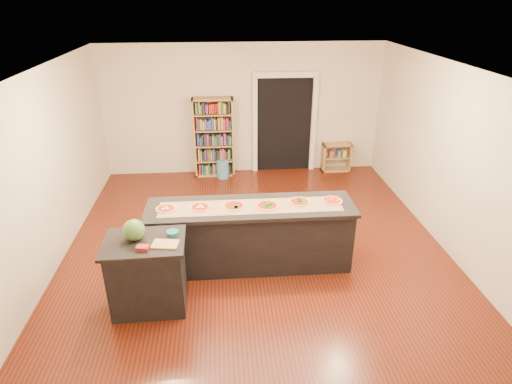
{
  "coord_description": "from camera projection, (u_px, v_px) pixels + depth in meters",
  "views": [
    {
      "loc": [
        -0.49,
        -5.59,
        3.76
      ],
      "look_at": [
        0.0,
        0.2,
        1.0
      ],
      "focal_mm": 30.0,
      "sensor_mm": 36.0,
      "label": 1
    }
  ],
  "objects": [
    {
      "name": "room",
      "position": [
        257.0,
        173.0,
        6.08
      ],
      "size": [
        6.0,
        7.0,
        2.8
      ],
      "color": "beige",
      "rests_on": "ground"
    },
    {
      "name": "doorway",
      "position": [
        284.0,
        119.0,
        9.35
      ],
      "size": [
        1.4,
        0.09,
        2.21
      ],
      "color": "black",
      "rests_on": "room"
    },
    {
      "name": "kitchen_island",
      "position": [
        251.0,
        235.0,
        6.27
      ],
      "size": [
        2.97,
        0.8,
        0.98
      ],
      "rotation": [
        0.0,
        0.0,
        -0.0
      ],
      "color": "black",
      "rests_on": "ground"
    },
    {
      "name": "side_counter",
      "position": [
        148.0,
        274.0,
        5.42
      ],
      "size": [
        0.99,
        0.73,
        0.98
      ],
      "rotation": [
        0.0,
        0.0,
        0.02
      ],
      "color": "black",
      "rests_on": "ground"
    },
    {
      "name": "bookshelf",
      "position": [
        214.0,
        138.0,
        9.23
      ],
      "size": [
        0.86,
        0.31,
        1.72
      ],
      "primitive_type": "cube",
      "color": "tan",
      "rests_on": "ground"
    },
    {
      "name": "low_shelf",
      "position": [
        336.0,
        157.0,
        9.69
      ],
      "size": [
        0.64,
        0.28,
        0.64
      ],
      "primitive_type": "cube",
      "color": "tan",
      "rests_on": "ground"
    },
    {
      "name": "waste_bin",
      "position": [
        223.0,
        169.0,
        9.37
      ],
      "size": [
        0.27,
        0.27,
        0.39
      ],
      "primitive_type": "cylinder",
      "color": "#4F90B1",
      "rests_on": "ground"
    },
    {
      "name": "kraft_paper",
      "position": [
        251.0,
        207.0,
        6.04
      ],
      "size": [
        2.58,
        0.47,
        0.0
      ],
      "primitive_type": "cube",
      "rotation": [
        0.0,
        0.0,
        -0.0
      ],
      "color": "#906C4A",
      "rests_on": "kitchen_island"
    },
    {
      "name": "watermelon",
      "position": [
        134.0,
        230.0,
        5.19
      ],
      "size": [
        0.27,
        0.27,
        0.27
      ],
      "primitive_type": "sphere",
      "color": "#144214",
      "rests_on": "side_counter"
    },
    {
      "name": "cutting_board",
      "position": [
        165.0,
        244.0,
        5.13
      ],
      "size": [
        0.34,
        0.25,
        0.02
      ],
      "primitive_type": "cube",
      "rotation": [
        0.0,
        0.0,
        -0.15
      ],
      "color": "tan",
      "rests_on": "side_counter"
    },
    {
      "name": "package_red",
      "position": [
        142.0,
        248.0,
        5.03
      ],
      "size": [
        0.16,
        0.12,
        0.05
      ],
      "primitive_type": "cube",
      "rotation": [
        0.0,
        0.0,
        -0.17
      ],
      "color": "maroon",
      "rests_on": "side_counter"
    },
    {
      "name": "package_teal",
      "position": [
        173.0,
        233.0,
        5.33
      ],
      "size": [
        0.15,
        0.15,
        0.06
      ],
      "primitive_type": "cylinder",
      "color": "#195966",
      "rests_on": "side_counter"
    },
    {
      "name": "pizza_a",
      "position": [
        166.0,
        209.0,
        5.96
      ],
      "size": [
        0.28,
        0.28,
        0.02
      ],
      "color": "gold",
      "rests_on": "kitchen_island"
    },
    {
      "name": "pizza_b",
      "position": [
        200.0,
        207.0,
        6.0
      ],
      "size": [
        0.31,
        0.31,
        0.02
      ],
      "color": "gold",
      "rests_on": "kitchen_island"
    },
    {
      "name": "pizza_c",
      "position": [
        234.0,
        206.0,
        6.04
      ],
      "size": [
        0.32,
        0.32,
        0.02
      ],
      "color": "gold",
      "rests_on": "kitchen_island"
    },
    {
      "name": "pizza_d",
      "position": [
        267.0,
        205.0,
        6.05
      ],
      "size": [
        0.33,
        0.33,
        0.02
      ],
      "color": "gold",
      "rests_on": "kitchen_island"
    },
    {
      "name": "pizza_e",
      "position": [
        300.0,
        202.0,
        6.16
      ],
      "size": [
        0.32,
        0.32,
        0.02
      ],
      "color": "gold",
      "rests_on": "kitchen_island"
    },
    {
      "name": "pizza_f",
      "position": [
        332.0,
        201.0,
        6.19
      ],
      "size": [
        0.3,
        0.3,
        0.02
      ],
      "color": "gold",
      "rests_on": "kitchen_island"
    }
  ]
}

